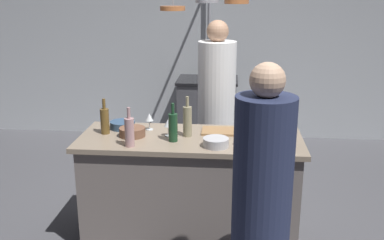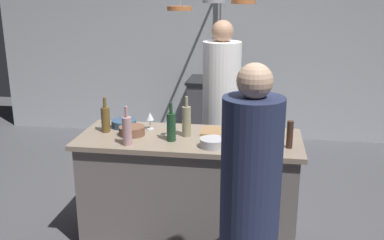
{
  "view_description": "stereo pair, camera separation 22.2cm",
  "coord_description": "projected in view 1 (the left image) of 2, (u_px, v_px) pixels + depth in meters",
  "views": [
    {
      "loc": [
        0.32,
        -3.4,
        2.06
      ],
      "look_at": [
        0.0,
        0.15,
        1.0
      ],
      "focal_mm": 41.86,
      "sensor_mm": 36.0,
      "label": 1
    },
    {
      "loc": [
        0.54,
        -3.38,
        2.06
      ],
      "look_at": [
        0.0,
        0.15,
        1.0
      ],
      "focal_mm": 41.86,
      "sensor_mm": 36.0,
      "label": 2
    }
  ],
  "objects": [
    {
      "name": "mixing_bowl_wooden",
      "position": [
        132.0,
        132.0,
        3.62
      ],
      "size": [
        0.21,
        0.21,
        0.07
      ],
      "primitive_type": "cylinder",
      "color": "brown",
      "rests_on": "kitchen_island"
    },
    {
      "name": "back_wall",
      "position": [
        209.0,
        44.0,
        6.21
      ],
      "size": [
        6.4,
        0.16,
        2.6
      ],
      "primitive_type": "cube",
      "color": "#B2B7BC",
      "rests_on": "ground_plane"
    },
    {
      "name": "mixing_bowl_blue",
      "position": [
        122.0,
        125.0,
        3.82
      ],
      "size": [
        0.21,
        0.21,
        0.06
      ],
      "primitive_type": "cylinder",
      "color": "#334C6B",
      "rests_on": "kitchen_island"
    },
    {
      "name": "wine_bottle_green",
      "position": [
        173.0,
        127.0,
        3.48
      ],
      "size": [
        0.07,
        0.07,
        0.31
      ],
      "color": "#193D23",
      "rests_on": "kitchen_island"
    },
    {
      "name": "stove_range",
      "position": [
        207.0,
        111.0,
        6.07
      ],
      "size": [
        0.8,
        0.64,
        0.89
      ],
      "color": "#47474C",
      "rests_on": "ground_plane"
    },
    {
      "name": "mixing_bowl_steel",
      "position": [
        216.0,
        142.0,
        3.38
      ],
      "size": [
        0.2,
        0.2,
        0.07
      ],
      "primitive_type": "cylinder",
      "color": "#B7B7BC",
      "rests_on": "kitchen_island"
    },
    {
      "name": "kitchen_island",
      "position": [
        190.0,
        188.0,
        3.73
      ],
      "size": [
        1.8,
        0.72,
        0.9
      ],
      "color": "slate",
      "rests_on": "ground_plane"
    },
    {
      "name": "wine_bottle_rose",
      "position": [
        129.0,
        131.0,
        3.37
      ],
      "size": [
        0.07,
        0.07,
        0.3
      ],
      "color": "#B78C8E",
      "rests_on": "kitchen_island"
    },
    {
      "name": "overhead_pot_rack",
      "position": [
        206.0,
        21.0,
        5.07
      ],
      "size": [
        0.9,
        1.59,
        2.17
      ],
      "color": "gray",
      "rests_on": "ground_plane"
    },
    {
      "name": "cutting_board",
      "position": [
        221.0,
        131.0,
        3.73
      ],
      "size": [
        0.32,
        0.22,
        0.02
      ],
      "primitive_type": "cube",
      "color": "#997047",
      "rests_on": "kitchen_island"
    },
    {
      "name": "bar_stool_right",
      "position": [
        258.0,
        239.0,
        3.12
      ],
      "size": [
        0.28,
        0.28,
        0.68
      ],
      "color": "#4C4C51",
      "rests_on": "ground_plane"
    },
    {
      "name": "wine_bottle_white",
      "position": [
        187.0,
        121.0,
        3.6
      ],
      "size": [
        0.07,
        0.07,
        0.33
      ],
      "color": "gray",
      "rests_on": "kitchen_island"
    },
    {
      "name": "ground_plane",
      "position": [
        190.0,
        236.0,
        3.86
      ],
      "size": [
        9.0,
        9.0,
        0.0
      ],
      "primitive_type": "plane",
      "color": "#4C4C51"
    },
    {
      "name": "chef",
      "position": [
        216.0,
        116.0,
        4.49
      ],
      "size": [
        0.37,
        0.37,
        1.77
      ],
      "color": "white",
      "rests_on": "ground_plane"
    },
    {
      "name": "wine_bottle_amber",
      "position": [
        105.0,
        120.0,
        3.67
      ],
      "size": [
        0.07,
        0.07,
        0.3
      ],
      "color": "brown",
      "rests_on": "kitchen_island"
    },
    {
      "name": "wine_glass_near_left_guest",
      "position": [
        149.0,
        118.0,
        3.76
      ],
      "size": [
        0.07,
        0.07,
        0.15
      ],
      "color": "silver",
      "rests_on": "kitchen_island"
    },
    {
      "name": "wine_glass_by_chef",
      "position": [
        168.0,
        124.0,
        3.61
      ],
      "size": [
        0.07,
        0.07,
        0.15
      ],
      "color": "silver",
      "rests_on": "kitchen_island"
    },
    {
      "name": "wine_glass_near_right_guest",
      "position": [
        242.0,
        132.0,
        3.38
      ],
      "size": [
        0.07,
        0.07,
        0.15
      ],
      "color": "silver",
      "rests_on": "kitchen_island"
    },
    {
      "name": "guest_right",
      "position": [
        261.0,
        211.0,
        2.67
      ],
      "size": [
        0.35,
        0.35,
        1.67
      ],
      "color": "#262D4C",
      "rests_on": "ground_plane"
    },
    {
      "name": "pepper_mill",
      "position": [
        292.0,
        133.0,
        3.38
      ],
      "size": [
        0.05,
        0.05,
        0.21
      ],
      "primitive_type": "cylinder",
      "color": "#382319",
      "rests_on": "kitchen_island"
    }
  ]
}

